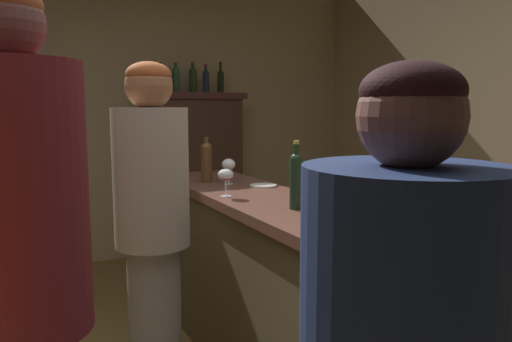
{
  "coord_description": "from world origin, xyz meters",
  "views": [
    {
      "loc": [
        -0.66,
        -1.86,
        1.45
      ],
      "look_at": [
        0.47,
        0.42,
        1.12
      ],
      "focal_mm": 34.72,
      "sensor_mm": 36.0,
      "label": 1
    }
  ],
  "objects_px": {
    "wine_glass_rear": "(226,176)",
    "display_bottle_left": "(160,77)",
    "wine_bottle_rose": "(206,160)",
    "display_bottle_right": "(221,80)",
    "wine_glass_mid": "(362,199)",
    "display_bottle_midright": "(206,80)",
    "wine_glass_front": "(229,165)",
    "patron_redhead": "(22,301)",
    "cheese_plate": "(263,186)",
    "wine_bottle_syrah": "(296,178)",
    "display_bottle_midleft": "(176,78)",
    "wine_bottle_pinot": "(435,204)",
    "patron_in_navy": "(153,228)",
    "bar_counter": "(302,312)",
    "wine_bottle_chardonnay": "(455,234)",
    "display_bottle_center": "(193,79)",
    "display_cabinet": "(193,172)"
  },
  "relations": [
    {
      "from": "display_cabinet",
      "to": "patron_redhead",
      "type": "distance_m",
      "value": 3.54
    },
    {
      "from": "wine_bottle_syrah",
      "to": "display_bottle_center",
      "type": "bearing_deg",
      "value": 80.94
    },
    {
      "from": "wine_glass_front",
      "to": "cheese_plate",
      "type": "height_order",
      "value": "wine_glass_front"
    },
    {
      "from": "wine_bottle_pinot",
      "to": "patron_in_navy",
      "type": "xyz_separation_m",
      "value": [
        -0.79,
        0.87,
        -0.19
      ]
    },
    {
      "from": "bar_counter",
      "to": "wine_bottle_syrah",
      "type": "height_order",
      "value": "wine_bottle_syrah"
    },
    {
      "from": "wine_bottle_syrah",
      "to": "display_bottle_midleft",
      "type": "relative_size",
      "value": 1.08
    },
    {
      "from": "wine_bottle_chardonnay",
      "to": "display_bottle_center",
      "type": "relative_size",
      "value": 1.05
    },
    {
      "from": "wine_bottle_rose",
      "to": "display_bottle_midleft",
      "type": "distance_m",
      "value": 1.78
    },
    {
      "from": "wine_bottle_rose",
      "to": "cheese_plate",
      "type": "distance_m",
      "value": 0.42
    },
    {
      "from": "display_bottle_midleft",
      "to": "wine_glass_front",
      "type": "bearing_deg",
      "value": -97.38
    },
    {
      "from": "cheese_plate",
      "to": "display_bottle_right",
      "type": "height_order",
      "value": "display_bottle_right"
    },
    {
      "from": "wine_glass_mid",
      "to": "display_bottle_right",
      "type": "relative_size",
      "value": 0.49
    },
    {
      "from": "display_bottle_midright",
      "to": "wine_bottle_rose",
      "type": "bearing_deg",
      "value": -110.7
    },
    {
      "from": "wine_bottle_chardonnay",
      "to": "display_bottle_midright",
      "type": "bearing_deg",
      "value": 79.82
    },
    {
      "from": "wine_glass_mid",
      "to": "display_bottle_midleft",
      "type": "distance_m",
      "value": 3.03
    },
    {
      "from": "wine_bottle_pinot",
      "to": "display_bottle_midleft",
      "type": "xyz_separation_m",
      "value": [
        0.07,
        3.27,
        0.61
      ]
    },
    {
      "from": "wine_bottle_pinot",
      "to": "display_bottle_left",
      "type": "distance_m",
      "value": 3.33
    },
    {
      "from": "display_cabinet",
      "to": "wine_bottle_syrah",
      "type": "height_order",
      "value": "display_cabinet"
    },
    {
      "from": "wine_glass_mid",
      "to": "display_bottle_center",
      "type": "distance_m",
      "value": 3.05
    },
    {
      "from": "display_bottle_right",
      "to": "patron_redhead",
      "type": "relative_size",
      "value": 0.17
    },
    {
      "from": "display_cabinet",
      "to": "display_bottle_right",
      "type": "distance_m",
      "value": 0.93
    },
    {
      "from": "wine_glass_front",
      "to": "wine_glass_mid",
      "type": "xyz_separation_m",
      "value": [
        0.07,
        -1.19,
        -0.01
      ]
    },
    {
      "from": "wine_glass_mid",
      "to": "cheese_plate",
      "type": "relative_size",
      "value": 0.93
    },
    {
      "from": "wine_bottle_chardonnay",
      "to": "wine_glass_mid",
      "type": "distance_m",
      "value": 0.67
    },
    {
      "from": "wine_glass_mid",
      "to": "wine_glass_front",
      "type": "bearing_deg",
      "value": 93.48
    },
    {
      "from": "wine_bottle_syrah",
      "to": "wine_glass_rear",
      "type": "relative_size",
      "value": 2.15
    },
    {
      "from": "wine_bottle_rose",
      "to": "display_bottle_midright",
      "type": "relative_size",
      "value": 1.1
    },
    {
      "from": "wine_glass_mid",
      "to": "cheese_plate",
      "type": "height_order",
      "value": "wine_glass_mid"
    },
    {
      "from": "wine_glass_mid",
      "to": "patron_redhead",
      "type": "xyz_separation_m",
      "value": [
        -1.25,
        -0.22,
        -0.13
      ]
    },
    {
      "from": "display_bottle_center",
      "to": "wine_glass_rear",
      "type": "bearing_deg",
      "value": -105.02
    },
    {
      "from": "wine_bottle_chardonnay",
      "to": "patron_redhead",
      "type": "distance_m",
      "value": 1.15
    },
    {
      "from": "display_bottle_center",
      "to": "display_cabinet",
      "type": "bearing_deg",
      "value": 180.0
    },
    {
      "from": "bar_counter",
      "to": "wine_glass_front",
      "type": "distance_m",
      "value": 1.06
    },
    {
      "from": "wine_bottle_syrah",
      "to": "display_bottle_left",
      "type": "bearing_deg",
      "value": 87.82
    },
    {
      "from": "display_bottle_midright",
      "to": "display_bottle_left",
      "type": "bearing_deg",
      "value": 180.0
    },
    {
      "from": "wine_bottle_pinot",
      "to": "display_bottle_midright",
      "type": "bearing_deg",
      "value": 83.51
    },
    {
      "from": "wine_glass_mid",
      "to": "wine_bottle_chardonnay",
      "type": "bearing_deg",
      "value": -106.83
    },
    {
      "from": "display_bottle_right",
      "to": "cheese_plate",
      "type": "bearing_deg",
      "value": -105.32
    },
    {
      "from": "wine_glass_mid",
      "to": "wine_bottle_syrah",
      "type": "bearing_deg",
      "value": 103.94
    },
    {
      "from": "display_cabinet",
      "to": "wine_glass_rear",
      "type": "height_order",
      "value": "display_cabinet"
    },
    {
      "from": "wine_glass_rear",
      "to": "display_bottle_left",
      "type": "height_order",
      "value": "display_bottle_left"
    },
    {
      "from": "patron_redhead",
      "to": "wine_glass_front",
      "type": "bearing_deg",
      "value": 37.71
    },
    {
      "from": "wine_bottle_rose",
      "to": "display_bottle_right",
      "type": "distance_m",
      "value": 1.91
    },
    {
      "from": "wine_glass_mid",
      "to": "display_bottle_midright",
      "type": "height_order",
      "value": "display_bottle_midright"
    },
    {
      "from": "wine_bottle_chardonnay",
      "to": "cheese_plate",
      "type": "relative_size",
      "value": 1.92
    },
    {
      "from": "bar_counter",
      "to": "display_bottle_right",
      "type": "bearing_deg",
      "value": 75.49
    },
    {
      "from": "bar_counter",
      "to": "display_bottle_midleft",
      "type": "relative_size",
      "value": 10.32
    },
    {
      "from": "display_bottle_midleft",
      "to": "display_bottle_midright",
      "type": "xyz_separation_m",
      "value": [
        0.3,
        -0.0,
        -0.01
      ]
    },
    {
      "from": "wine_glass_rear",
      "to": "display_bottle_midright",
      "type": "distance_m",
      "value": 2.36
    },
    {
      "from": "display_cabinet",
      "to": "display_bottle_midleft",
      "type": "distance_m",
      "value": 0.9
    }
  ]
}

